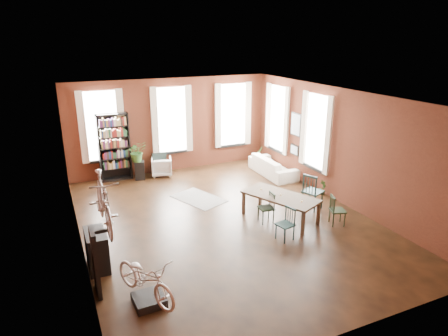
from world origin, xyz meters
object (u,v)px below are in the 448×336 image
dining_chair_d (313,191)px  white_armchair (161,166)px  dining_table (280,207)px  console_table (97,250)px  bookshelf (114,147)px  bike_trainer (149,300)px  cream_sofa (273,163)px  dining_chair_b (266,208)px  plant_stand (140,170)px  dining_chair_c (338,210)px  bicycle_floor (144,260)px  dining_chair_a (285,224)px

dining_chair_d → white_armchair: (-3.02, 4.37, -0.17)m
dining_table → console_table: 4.63m
bookshelf → bike_trainer: bearing=-95.2°
cream_sofa → dining_chair_b: bearing=146.5°
console_table → cream_sofa: bearing=29.3°
dining_chair_d → plant_stand: bearing=18.2°
bike_trainer → plant_stand: plant_stand is taller
bike_trainer → console_table: bearing=112.6°
bike_trainer → dining_chair_d: bearing=23.4°
bookshelf → bike_trainer: 6.89m
dining_chair_b → dining_chair_c: size_ratio=1.01×
dining_chair_d → plant_stand: size_ratio=1.64×
white_armchair → plant_stand: size_ratio=1.10×
dining_table → bike_trainer: bearing=-177.7°
dining_chair_b → white_armchair: 4.79m
dining_table → white_armchair: 4.94m
dining_chair_b → bicycle_floor: bicycle_floor is taller
console_table → bicycle_floor: bicycle_floor is taller
dining_table → dining_chair_d: size_ratio=1.92×
dining_chair_c → console_table: console_table is taller
plant_stand → bicycle_floor: 6.68m
dining_table → bicycle_floor: 4.51m
bookshelf → white_armchair: (1.47, -0.20, -0.76)m
white_armchair → bike_trainer: size_ratio=1.27×
dining_chair_c → plant_stand: dining_chair_c is taller
dining_chair_c → bookshelf: (-4.48, 5.64, 0.71)m
dining_chair_a → white_armchair: (-1.39, 5.56, -0.05)m
dining_table → bike_trainer: 4.43m
dining_chair_d → console_table: 5.80m
dining_chair_b → bookshelf: size_ratio=0.35×
dining_table → dining_chair_d: bearing=-14.6°
dining_chair_b → cream_sofa: bearing=152.1°
dining_chair_d → dining_chair_a: bearing=102.6°
dining_table → cream_sofa: (1.62, 3.08, 0.08)m
dining_chair_b → bookshelf: (-2.92, 4.77, 0.71)m
dining_chair_b → bike_trainer: 4.08m
white_armchair → console_table: 5.70m
white_armchair → plant_stand: (-0.77, -0.10, -0.03)m
dining_chair_d → cream_sofa: dining_chair_d is taller
dining_chair_c → bookshelf: bearing=58.0°
dining_chair_a → dining_chair_c: same height
dining_chair_a → dining_chair_c: size_ratio=1.00×
dining_chair_a → dining_chair_d: size_ratio=0.76×
dining_chair_a → dining_chair_d: bearing=113.2°
dining_table → console_table: size_ratio=2.43×
dining_chair_a → cream_sofa: (2.09, 4.06, 0.02)m
dining_chair_b → cream_sofa: 3.68m
cream_sofa → console_table: (-6.23, -3.50, -0.01)m
console_table → plant_stand: 5.28m
dining_chair_c → dining_chair_d: bearing=19.0°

